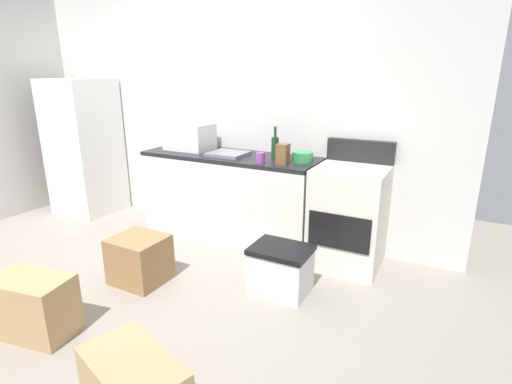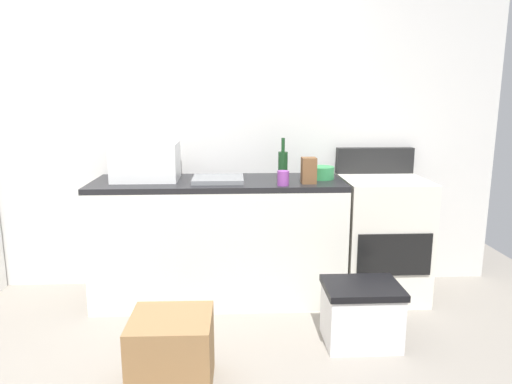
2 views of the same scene
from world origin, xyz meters
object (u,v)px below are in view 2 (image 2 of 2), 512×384
at_px(wine_bottle, 283,164).
at_px(storage_bin, 361,313).
at_px(mixing_bowl, 321,173).
at_px(cardboard_box_medium, 172,352).
at_px(stove_oven, 381,235).
at_px(microwave, 146,161).
at_px(knife_block, 309,170).
at_px(coffee_mug, 283,178).

bearing_deg(wine_bottle, storage_bin, -61.24).
distance_m(mixing_bowl, storage_bin, 1.06).
bearing_deg(cardboard_box_medium, mixing_bowl, 49.43).
bearing_deg(stove_oven, wine_bottle, 177.65).
relative_size(microwave, wine_bottle, 1.53).
bearing_deg(microwave, cardboard_box_medium, -75.36).
distance_m(microwave, cardboard_box_medium, 1.45).
height_order(microwave, cardboard_box_medium, microwave).
height_order(cardboard_box_medium, storage_bin, cardboard_box_medium).
relative_size(stove_oven, mixing_bowl, 5.79).
xyz_separation_m(knife_block, cardboard_box_medium, (-0.85, -0.96, -0.79)).
height_order(stove_oven, wine_bottle, wine_bottle).
relative_size(coffee_mug, mixing_bowl, 0.53).
relative_size(wine_bottle, mixing_bowl, 1.58).
xyz_separation_m(stove_oven, cardboard_box_medium, (-1.44, -1.11, -0.27)).
height_order(knife_block, mixing_bowl, knife_block).
xyz_separation_m(wine_bottle, cardboard_box_medium, (-0.69, -1.15, -0.81)).
xyz_separation_m(wine_bottle, storage_bin, (0.41, -0.75, -0.82)).
height_order(stove_oven, coffee_mug, stove_oven).
height_order(coffee_mug, storage_bin, coffee_mug).
bearing_deg(mixing_bowl, microwave, 179.48).
bearing_deg(stove_oven, cardboard_box_medium, -142.19).
bearing_deg(storage_bin, stove_oven, 65.11).
bearing_deg(coffee_mug, wine_bottle, 84.53).
xyz_separation_m(coffee_mug, mixing_bowl, (0.31, 0.24, -0.00)).
distance_m(microwave, knife_block, 1.17).
relative_size(stove_oven, wine_bottle, 3.67).
xyz_separation_m(microwave, storage_bin, (1.40, -0.75, -0.84)).
distance_m(knife_block, cardboard_box_medium, 1.51).
distance_m(microwave, coffee_mug, 1.00).
distance_m(wine_bottle, mixing_bowl, 0.29).
distance_m(stove_oven, coffee_mug, 0.94).
height_order(coffee_mug, mixing_bowl, coffee_mug).
xyz_separation_m(stove_oven, knife_block, (-0.59, -0.15, 0.52)).
bearing_deg(cardboard_box_medium, stove_oven, 37.81).
height_order(mixing_bowl, storage_bin, mixing_bowl).
xyz_separation_m(mixing_bowl, storage_bin, (0.13, -0.74, -0.75)).
bearing_deg(stove_oven, mixing_bowl, 177.59).
bearing_deg(mixing_bowl, storage_bin, -79.95).
xyz_separation_m(microwave, wine_bottle, (0.99, -0.00, -0.03)).
distance_m(stove_oven, cardboard_box_medium, 1.84).
height_order(microwave, knife_block, microwave).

